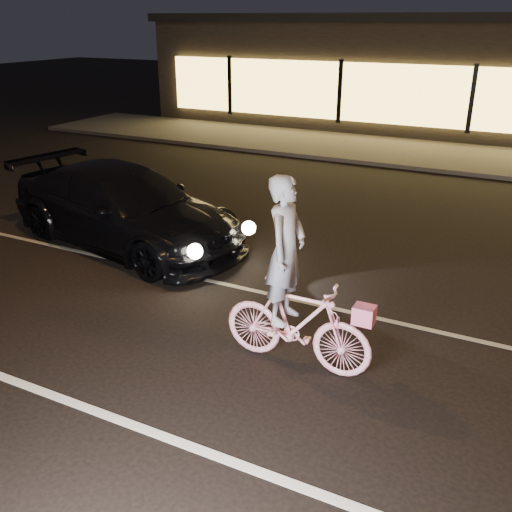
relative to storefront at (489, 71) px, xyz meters
The scene contains 7 objects.
ground 19.09m from the storefront, 90.00° to the right, with size 90.00×90.00×0.00m, color black.
lane_stripe_near 20.58m from the storefront, 90.00° to the right, with size 60.00×0.12×0.01m, color silver.
lane_stripe_far 17.10m from the storefront, 90.00° to the right, with size 60.00×0.10×0.01m, color gray.
sidewalk 6.32m from the storefront, 90.00° to the right, with size 30.00×4.00×0.12m, color #383533.
storefront is the anchor object (origin of this frame).
cyclist 18.63m from the storefront, 90.18° to the right, with size 1.93×0.66×2.43m.
sedan 16.92m from the storefront, 105.58° to the right, with size 5.39×3.00×1.48m.
Camera 1 is at (2.30, -5.32, 4.05)m, focal length 40.00 mm.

